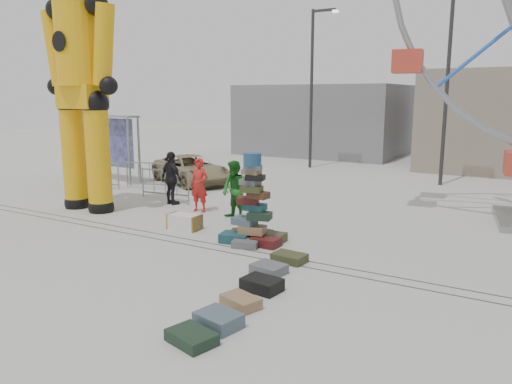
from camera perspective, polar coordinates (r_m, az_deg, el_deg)
The scene contains 23 objects.
ground at distance 11.97m, azimuth -6.54°, elevation -7.33°, with size 90.00×90.00×0.00m, color #9E9E99.
track_line_near at distance 12.43m, azimuth -4.86°, elevation -6.59°, with size 40.00×0.04×0.01m, color #47443F.
track_line_far at distance 12.74m, azimuth -3.81°, elevation -6.13°, with size 40.00×0.04×0.01m, color #47443F.
building_left at distance 33.64m, azimuth 8.14°, elevation 8.21°, with size 10.00×8.00×4.40m, color gray.
lamp_post_right at distance 22.37m, azimuth 21.30°, elevation 12.12°, with size 1.41×0.25×8.00m.
lamp_post_left at distance 26.36m, azimuth 6.56°, elevation 12.49°, with size 1.41×0.25×8.00m.
suitcase_tower at distance 12.84m, azimuth -0.37°, elevation -2.97°, with size 1.65×1.46×2.33m.
crash_test_dummy at distance 17.20m, azimuth -19.40°, elevation 12.14°, with size 3.21×1.42×8.12m.
banner_scaffold at distance 23.20m, azimuth -17.12°, elevation 6.63°, with size 4.05×0.84×2.91m.
steamer_trunk at distance 14.37m, azimuth -8.15°, elevation -3.38°, with size 0.91×0.53×0.42m, color silver.
row_case_0 at distance 11.53m, azimuth 3.84°, elevation -7.50°, with size 0.75×0.50×0.20m, color #393F1F.
row_case_1 at distance 10.77m, azimuth 1.48°, elevation -8.78°, with size 0.68×0.56×0.21m, color #5C5F64.
row_case_2 at distance 9.88m, azimuth 0.68°, elevation -10.51°, with size 0.75×0.53×0.25m, color black.
row_case_3 at distance 9.18m, azimuth -1.75°, elevation -12.41°, with size 0.70×0.46×0.20m, color #91704A.
row_case_4 at distance 8.47m, azimuth -4.31°, elevation -14.37°, with size 0.72×0.55×0.25m, color #4A5E6A.
row_case_5 at distance 8.03m, azimuth -7.37°, elevation -16.14°, with size 0.75×0.53×0.19m, color #1A2F20.
barricade_dummy_a at distance 21.40m, azimuth -17.90°, elevation 1.84°, with size 2.00×0.10×1.10m, color gray, non-canonical shape.
barricade_dummy_b at distance 20.85m, azimuth -12.04°, elevation 1.90°, with size 2.00×0.10×1.10m, color gray, non-canonical shape.
barricade_dummy_c at distance 18.68m, azimuth -10.34°, elevation 0.93°, with size 2.00×0.10×1.10m, color gray, non-canonical shape.
pedestrian_red at distance 16.32m, azimuth -6.49°, elevation 0.79°, with size 0.64×0.42×1.76m, color red.
pedestrian_green at distance 15.23m, azimuth -2.45°, elevation 0.20°, with size 0.88×0.68×1.81m, color #175D18.
pedestrian_black at distance 17.53m, azimuth -9.63°, elevation 1.56°, with size 1.09×0.45×1.86m, color black.
parked_suv at distance 21.81m, azimuth -7.44°, elevation 2.59°, with size 2.01×4.37×1.21m, color #958A60.
Camera 1 is at (6.92, -9.02, 3.74)m, focal length 35.00 mm.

